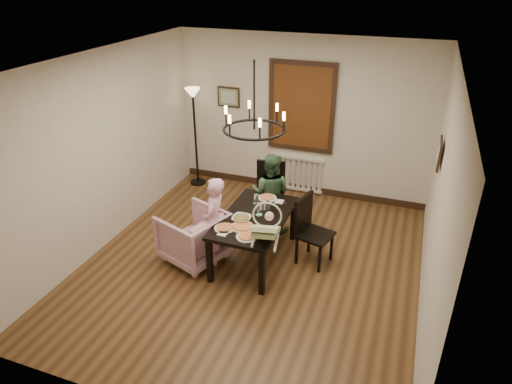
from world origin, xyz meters
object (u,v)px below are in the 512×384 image
Objects in this scene: elderly_woman at (215,228)px; chair_right at (315,231)px; armchair at (194,236)px; baby_bouncer at (266,227)px; chair_far at (269,195)px; floor_lamp at (196,139)px; drinking_glass at (257,207)px; seated_man at (270,199)px; dining_table at (254,221)px.

chair_right is at bearing 104.23° from elderly_woman.
baby_bouncer is at bearing 98.74° from armchair.
chair_far is 0.57× the size of floor_lamp.
chair_right is at bearing -49.04° from chair_far.
floor_lamp is at bearing -152.63° from elderly_woman.
elderly_woman reaches higher than chair_far.
drinking_glass is (-0.34, 0.64, -0.11)m from baby_bouncer.
drinking_glass is at bearing 110.90° from chair_right.
armchair is 6.47× the size of drinking_glass.
seated_man is 8.40× the size of drinking_glass.
seated_man is (-0.87, 0.64, 0.03)m from chair_right.
armchair is 1.38m from seated_man.
dining_table is at bearing 91.56° from seated_man.
armchair is 0.77× the size of seated_man.
elderly_woman is at bearing 120.24° from armchair.
chair_far is at bearing 158.51° from elderly_woman.
chair_far is 1.03× the size of chair_right.
armchair is at bearing -152.37° from drinking_glass.
dining_table is 0.87m from seated_man.
armchair is 1.53× the size of baby_bouncer.
elderly_woman is at bearing -155.22° from dining_table.
drinking_glass is at bearing 121.74° from elderly_woman.
chair_right is (0.94, -0.78, -0.02)m from chair_far.
floor_lamp is (-1.08, 2.27, 0.53)m from armchair.
floor_lamp reaches higher than drinking_glass.
dining_table is at bearing 111.95° from baby_bouncer.
dining_table is at bearing -46.54° from floor_lamp.
baby_bouncer is at bearing -82.31° from chair_far.
dining_table is 0.89m from armchair.
floor_lamp reaches higher than baby_bouncer.
chair_right is 7.93× the size of drinking_glass.
chair_far reaches higher than drinking_glass.
chair_far is 0.91m from drinking_glass.
dining_table is at bearing 128.99° from armchair.
chair_far is at bearing 95.45° from baby_bouncer.
floor_lamp is at bearing 134.11° from dining_table.
seated_man is at bearing -31.57° from floor_lamp.
armchair is 1.27m from baby_bouncer.
baby_bouncer reaches higher than chair_right.
chair_right is 0.95m from baby_bouncer.
chair_far is 2.05m from floor_lamp.
drinking_glass reaches higher than dining_table.
chair_right reaches higher than dining_table.
elderly_woman reaches higher than dining_table.
chair_far is at bearing 97.79° from drinking_glass.
chair_right is 1.39m from elderly_woman.
elderly_woman is (-0.50, -0.22, -0.09)m from dining_table.
dining_table is 1.43× the size of seated_man.
drinking_glass is 0.07× the size of floor_lamp.
floor_lamp reaches higher than dining_table.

